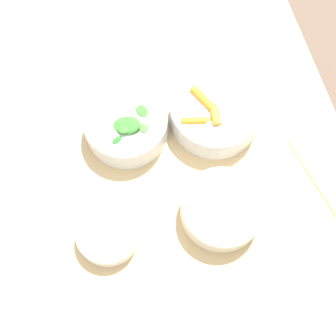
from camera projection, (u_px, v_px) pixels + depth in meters
ground_plane at (157, 252)px, 1.61m from camera, size 10.00×10.00×0.00m
dining_table at (151, 204)px, 1.02m from camera, size 1.35×0.84×0.73m
bowl_carrots at (215, 111)px, 0.95m from camera, size 0.18×0.18×0.07m
bowl_greens at (126, 124)px, 0.93m from camera, size 0.17×0.17×0.08m
bowl_beans_hotdog at (222, 210)px, 0.88m from camera, size 0.16×0.16×0.06m
bowl_cookies at (107, 234)px, 0.87m from camera, size 0.12×0.12×0.04m
ruler at (335, 204)px, 0.91m from camera, size 0.31×0.09×0.00m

